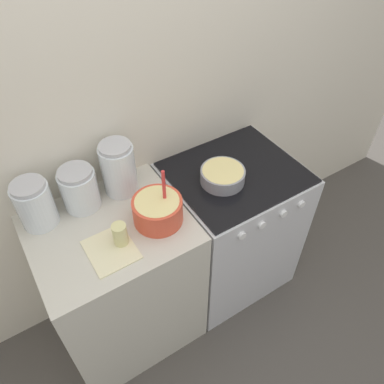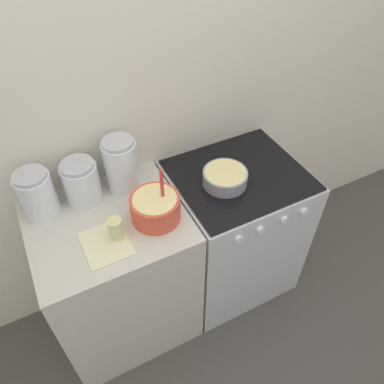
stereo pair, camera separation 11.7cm
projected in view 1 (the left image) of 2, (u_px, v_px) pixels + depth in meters
ground_plane at (206, 333)px, 2.30m from camera, size 12.00×12.00×0.00m
wall_back at (141, 118)px, 1.85m from camera, size 4.44×0.05×2.40m
countertop_cabinet at (122, 283)px, 2.03m from camera, size 0.72×0.61×0.92m
stove at (230, 228)px, 2.30m from camera, size 0.70×0.63×0.92m
mixing_bowl at (158, 209)px, 1.69m from camera, size 0.23×0.23×0.28m
baking_pan at (223, 175)px, 1.90m from camera, size 0.23×0.23×0.08m
storage_jar_left at (36, 206)px, 1.66m from camera, size 0.16×0.16×0.24m
storage_jar_middle at (80, 191)px, 1.74m from camera, size 0.17×0.17×0.22m
storage_jar_right at (119, 171)px, 1.80m from camera, size 0.17×0.17×0.28m
tin_can at (120, 235)px, 1.60m from camera, size 0.06×0.06×0.11m
recipe_page at (111, 250)px, 1.61m from camera, size 0.20×0.23×0.01m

